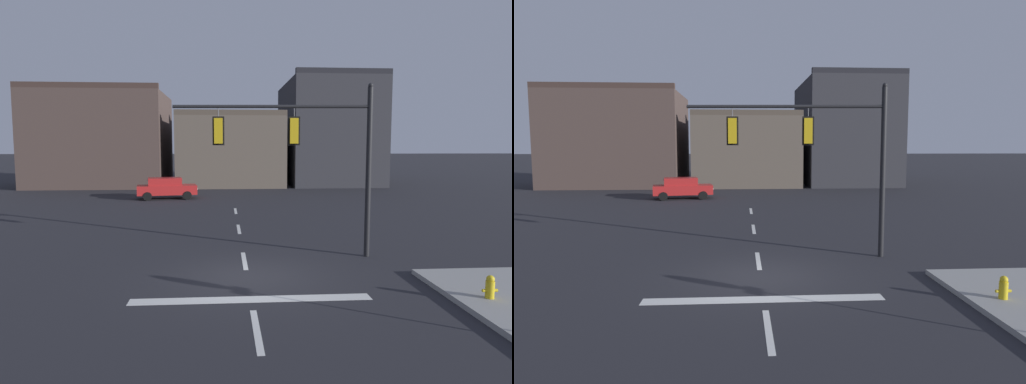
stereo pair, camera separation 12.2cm
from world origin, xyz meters
The scene contains 7 objects.
ground_plane centered at (0.00, 0.00, 0.00)m, with size 400.00×400.00×0.00m, color #232328.
stop_bar_paint centered at (0.00, -2.00, 0.00)m, with size 6.40×0.50×0.01m, color silver.
lane_centreline centered at (0.00, 2.00, 0.00)m, with size 0.16×26.40×0.01m.
signal_mast_near_side centered at (2.38, 2.49, 4.07)m, with size 7.10×0.70×6.25m.
car_lot_nearside centered at (-5.06, 20.70, 0.86)m, with size 4.64×2.49×1.61m.
fire_hydrant centered at (6.08, -2.76, 0.33)m, with size 0.40×0.30×0.75m.
building_row centered at (-0.53, 33.87, 4.60)m, with size 34.30×13.85×11.13m.
Camera 2 is at (-0.57, -13.46, 4.06)m, focal length 31.45 mm.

